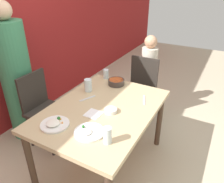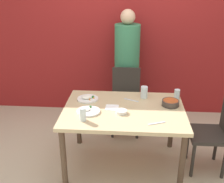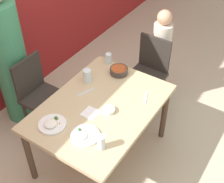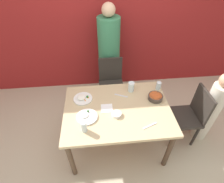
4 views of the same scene
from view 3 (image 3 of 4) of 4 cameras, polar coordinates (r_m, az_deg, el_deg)
ground_plane at (r=3.39m, az=-1.86°, el=-11.47°), size 10.00×10.00×0.00m
dining_table at (r=2.91m, az=-2.13°, el=-3.75°), size 1.30×0.93×0.72m
chair_adult_spot at (r=3.42m, az=-13.15°, el=-0.29°), size 0.40×0.40×0.88m
chair_child_spot at (r=3.66m, az=6.71°, el=3.68°), size 0.40×0.40×0.88m
person_adult at (r=3.49m, az=-17.96°, el=5.01°), size 0.35×0.35×1.62m
person_child at (r=3.84m, az=8.77°, el=6.44°), size 0.22×0.22×1.14m
bowl_curry at (r=3.20m, az=1.26°, el=3.85°), size 0.19×0.19×0.06m
plate_rice_adult at (r=2.71m, az=-10.92°, el=-5.85°), size 0.24×0.24×0.05m
plate_rice_child at (r=2.60m, az=-5.05°, el=-7.99°), size 0.24×0.24×0.04m
bowl_rice_small at (r=2.78m, az=-0.66°, el=-3.42°), size 0.12×0.12×0.04m
glass_water_tall at (r=2.47m, az=-1.98°, el=-9.26°), size 0.06×0.06×0.14m
glass_water_short at (r=3.33m, az=-0.66°, el=6.07°), size 0.06×0.06×0.11m
glass_water_center at (r=3.08m, az=-4.55°, el=2.88°), size 0.08×0.08×0.14m
napkin_folded at (r=2.78m, az=-3.92°, el=-3.98°), size 0.14×0.14×0.01m
fork_steel at (r=2.99m, az=-4.80°, el=-0.11°), size 0.17×0.09×0.01m
spoon_steel at (r=2.94m, az=6.20°, el=-1.05°), size 0.17×0.08×0.01m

